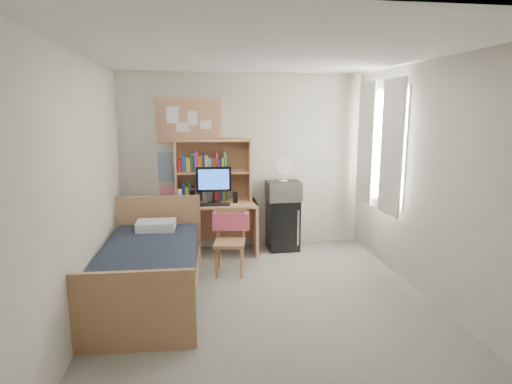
{
  "coord_description": "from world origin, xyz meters",
  "views": [
    {
      "loc": [
        -0.74,
        -4.24,
        2.07
      ],
      "look_at": [
        0.07,
        1.2,
        1.01
      ],
      "focal_mm": 30.0,
      "sensor_mm": 36.0,
      "label": 1
    }
  ],
  "objects": [
    {
      "name": "curtain_right",
      "position": [
        1.72,
        1.6,
        1.6
      ],
      "size": [
        0.04,
        0.55,
        1.7
      ],
      "primitive_type": "cube",
      "color": "white",
      "rests_on": "wall_right"
    },
    {
      "name": "speaker_right",
      "position": [
        -0.16,
        1.7,
        0.84
      ],
      "size": [
        0.07,
        0.07,
        0.16
      ],
      "primitive_type": "cube",
      "rotation": [
        0.0,
        0.0,
        -0.03
      ],
      "color": "black",
      "rests_on": "desk"
    },
    {
      "name": "bulletin_board",
      "position": [
        -0.78,
        2.08,
        1.92
      ],
      "size": [
        0.94,
        0.03,
        0.64
      ],
      "primitive_type": "cube",
      "color": "tan",
      "rests_on": "wall_back"
    },
    {
      "name": "hutch",
      "position": [
        -0.45,
        1.92,
        1.21
      ],
      "size": [
        1.1,
        0.31,
        0.9
      ],
      "primitive_type": "cube",
      "rotation": [
        0.0,
        0.0,
        -0.03
      ],
      "color": "tan",
      "rests_on": "desk"
    },
    {
      "name": "desk",
      "position": [
        -0.46,
        1.77,
        0.38
      ],
      "size": [
        1.24,
        0.65,
        0.76
      ],
      "primitive_type": "cube",
      "rotation": [
        0.0,
        0.0,
        -0.03
      ],
      "color": "tan",
      "rests_on": "floor"
    },
    {
      "name": "curtain_left",
      "position": [
        1.72,
        0.8,
        1.6
      ],
      "size": [
        0.04,
        0.55,
        1.7
      ],
      "primitive_type": "cube",
      "color": "white",
      "rests_on": "wall_right"
    },
    {
      "name": "microwave",
      "position": [
        0.56,
        1.82,
        0.9
      ],
      "size": [
        0.5,
        0.38,
        0.28
      ],
      "primitive_type": "cube",
      "rotation": [
        0.0,
        0.0,
        0.03
      ],
      "color": "#B6B6BB",
      "rests_on": "mini_fridge"
    },
    {
      "name": "mini_fridge",
      "position": [
        0.56,
        1.84,
        0.38
      ],
      "size": [
        0.45,
        0.45,
        0.75
      ],
      "primitive_type": "cube",
      "rotation": [
        0.0,
        0.0,
        0.03
      ],
      "color": "black",
      "rests_on": "floor"
    },
    {
      "name": "monitor",
      "position": [
        -0.46,
        1.71,
        1.02
      ],
      "size": [
        0.49,
        0.05,
        0.52
      ],
      "primitive_type": "cube",
      "rotation": [
        0.0,
        0.0,
        -0.03
      ],
      "color": "black",
      "rests_on": "desk"
    },
    {
      "name": "wall_left",
      "position": [
        -1.8,
        0.0,
        1.3
      ],
      "size": [
        0.04,
        4.2,
        2.6
      ],
      "primitive_type": "cube",
      "color": "beige",
      "rests_on": "floor"
    },
    {
      "name": "bed",
      "position": [
        -1.25,
        0.34,
        0.29
      ],
      "size": [
        1.13,
        2.14,
        0.58
      ],
      "primitive_type": "cube",
      "rotation": [
        0.0,
        0.0,
        -0.04
      ],
      "color": "black",
      "rests_on": "floor"
    },
    {
      "name": "poster_wave",
      "position": [
        -1.1,
        2.09,
        1.25
      ],
      "size": [
        0.3,
        0.01,
        0.42
      ],
      "primitive_type": "cube",
      "color": "#255895",
      "rests_on": "wall_back"
    },
    {
      "name": "desk_chair",
      "position": [
        -0.31,
        0.94,
        0.42
      ],
      "size": [
        0.48,
        0.48,
        0.83
      ],
      "primitive_type": "cube",
      "rotation": [
        0.0,
        0.0,
        -0.17
      ],
      "color": "#AD7C52",
      "rests_on": "floor"
    },
    {
      "name": "poster_japan",
      "position": [
        -1.1,
        2.09,
        0.78
      ],
      "size": [
        0.28,
        0.01,
        0.36
      ],
      "primitive_type": "cube",
      "color": "#E5284C",
      "rests_on": "wall_back"
    },
    {
      "name": "wall_right",
      "position": [
        1.8,
        0.0,
        1.3
      ],
      "size": [
        0.04,
        4.2,
        2.6
      ],
      "primitive_type": "cube",
      "color": "beige",
      "rests_on": "floor"
    },
    {
      "name": "window_unit",
      "position": [
        1.75,
        1.2,
        1.6
      ],
      "size": [
        0.1,
        1.4,
        1.7
      ],
      "primitive_type": "cube",
      "color": "white",
      "rests_on": "wall_right"
    },
    {
      "name": "keyboard",
      "position": [
        -0.47,
        1.57,
        0.77
      ],
      "size": [
        0.44,
        0.15,
        0.02
      ],
      "primitive_type": "cube",
      "rotation": [
        0.0,
        0.0,
        -0.03
      ],
      "color": "black",
      "rests_on": "desk"
    },
    {
      "name": "pillow",
      "position": [
        -1.22,
        1.09,
        0.64
      ],
      "size": [
        0.49,
        0.35,
        0.11
      ],
      "primitive_type": "cube",
      "rotation": [
        0.0,
        0.0,
        -0.04
      ],
      "color": "white",
      "rests_on": "bed"
    },
    {
      "name": "desk_fan",
      "position": [
        0.56,
        1.82,
        1.2
      ],
      "size": [
        0.27,
        0.27,
        0.32
      ],
      "primitive_type": "cylinder",
      "rotation": [
        0.0,
        0.0,
        0.03
      ],
      "color": "white",
      "rests_on": "microwave"
    },
    {
      "name": "speaker_left",
      "position": [
        -0.76,
        1.72,
        0.86
      ],
      "size": [
        0.08,
        0.08,
        0.19
      ],
      "primitive_type": "cube",
      "rotation": [
        0.0,
        0.0,
        -0.03
      ],
      "color": "black",
      "rests_on": "desk"
    },
    {
      "name": "hoodie",
      "position": [
        -0.28,
        1.14,
        0.65
      ],
      "size": [
        0.49,
        0.22,
        0.23
      ],
      "primitive_type": "cube",
      "rotation": [
        0.0,
        0.0,
        -0.17
      ],
      "color": "#F15B76",
      "rests_on": "desk_chair"
    },
    {
      "name": "water_bottle",
      "position": [
        -0.94,
        1.69,
        0.87
      ],
      "size": [
        0.07,
        0.07,
        0.22
      ],
      "primitive_type": "cylinder",
      "rotation": [
        0.0,
        0.0,
        -0.03
      ],
      "color": "white",
      "rests_on": "desk"
    },
    {
      "name": "wall_back",
      "position": [
        0.0,
        2.1,
        1.3
      ],
      "size": [
        3.6,
        0.04,
        2.6
      ],
      "primitive_type": "cube",
      "color": "beige",
      "rests_on": "floor"
    },
    {
      "name": "ceiling",
      "position": [
        0.0,
        0.0,
        2.6
      ],
      "size": [
        3.6,
        4.2,
        0.02
      ],
      "primitive_type": "cube",
      "color": "white",
      "rests_on": "wall_back"
    },
    {
      "name": "wall_front",
      "position": [
        0.0,
        -2.1,
        1.3
      ],
      "size": [
        3.6,
        0.04,
        2.6
      ],
      "primitive_type": "cube",
      "color": "beige",
      "rests_on": "floor"
    },
    {
      "name": "floor",
      "position": [
        0.0,
        0.0,
        -0.01
      ],
      "size": [
        3.6,
        4.2,
        0.02
      ],
      "primitive_type": "cube",
      "color": "gray",
      "rests_on": "ground"
    }
  ]
}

